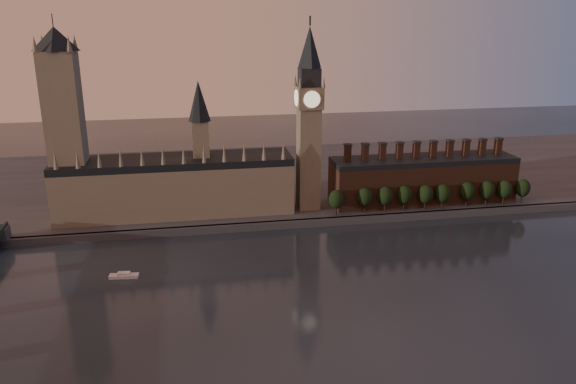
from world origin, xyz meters
name	(u,v)px	position (x,y,z in m)	size (l,w,h in m)	color
ground	(342,307)	(0.00, 0.00, 0.00)	(900.00, 900.00, 0.00)	black
north_bank	(273,179)	(0.00, 178.04, 2.00)	(900.00, 182.00, 4.00)	#4A4A4F
palace_of_westminster	(177,183)	(-64.41, 114.91, 21.63)	(130.00, 30.30, 74.00)	#7D6D59
victoria_tower	(64,120)	(-120.00, 115.00, 59.09)	(24.00, 24.00, 108.00)	#7D6D59
big_ben	(309,118)	(10.00, 110.00, 56.83)	(15.00, 15.00, 107.00)	#7D6D59
chimney_block	(422,179)	(80.00, 110.00, 17.82)	(110.00, 25.00, 37.00)	#522E1F
embankment_tree_0	(336,199)	(22.69, 94.04, 13.47)	(8.60, 8.60, 14.88)	black
embankment_tree_1	(365,197)	(39.65, 95.39, 13.47)	(8.60, 8.60, 14.88)	black
embankment_tree_2	(385,196)	(51.52, 94.96, 13.47)	(8.60, 8.60, 14.88)	black
embankment_tree_3	(405,195)	(63.18, 95.21, 13.47)	(8.60, 8.60, 14.88)	black
embankment_tree_4	(426,194)	(75.40, 94.06, 13.47)	(8.60, 8.60, 14.88)	black
embankment_tree_5	(443,193)	(85.73, 93.67, 13.47)	(8.60, 8.60, 14.88)	black
embankment_tree_6	(467,191)	(101.78, 95.42, 13.47)	(8.60, 8.60, 14.88)	black
embankment_tree_7	(487,190)	(114.31, 95.46, 13.47)	(8.60, 8.60, 14.88)	black
embankment_tree_8	(505,189)	(125.10, 94.70, 13.47)	(8.60, 8.60, 14.88)	black
embankment_tree_9	(523,188)	(136.98, 94.95, 13.47)	(8.60, 8.60, 14.88)	black
river_boat	(124,276)	(-88.14, 43.00, 0.98)	(13.04, 4.90, 2.55)	silver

